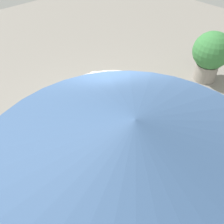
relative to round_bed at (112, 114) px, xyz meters
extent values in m
plane|color=gray|center=(0.00, 0.00, -0.33)|extent=(16.00, 16.00, 0.00)
cylinder|color=#4C726B|center=(0.00, 0.00, -0.06)|extent=(2.18, 2.18, 0.54)
cylinder|color=black|center=(0.00, 0.00, 0.21)|extent=(2.26, 2.26, 0.01)
cylinder|color=silver|center=(0.00, 0.00, 0.26)|extent=(2.24, 2.24, 0.10)
ellipsoid|color=silver|center=(0.50, 0.57, 0.39)|extent=(0.53, 0.37, 0.16)
ellipsoid|color=silver|center=(0.17, 0.69, 0.42)|extent=(0.52, 0.31, 0.21)
ellipsoid|color=beige|center=(-0.16, 0.70, 0.39)|extent=(0.40, 0.36, 0.15)
ellipsoid|color=silver|center=(-0.49, 0.58, 0.39)|extent=(0.45, 0.31, 0.15)
ellipsoid|color=beige|center=(-0.71, 0.29, 0.38)|extent=(0.54, 0.30, 0.14)
cylinder|color=#B7B7BC|center=(1.67, 1.12, -0.12)|extent=(0.04, 0.04, 0.42)
cylinder|color=#B7B7BC|center=(1.71, 0.68, -0.12)|extent=(0.04, 0.04, 0.42)
cube|color=#B7B7BC|center=(1.68, 0.90, 0.40)|extent=(0.10, 0.52, 0.50)
cylinder|color=#99999E|center=(1.96, -1.61, 0.96)|extent=(0.05, 0.05, 2.57)
cone|color=#385684|center=(1.96, -1.61, 2.04)|extent=(2.48, 2.48, 0.43)
cylinder|color=gray|center=(0.34, 2.90, -0.11)|extent=(0.54, 0.54, 0.42)
sphere|color=#387A3D|center=(0.34, 2.90, 0.48)|extent=(0.89, 0.89, 0.89)
camera|label=1|loc=(2.68, -2.47, 3.31)|focal=39.98mm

